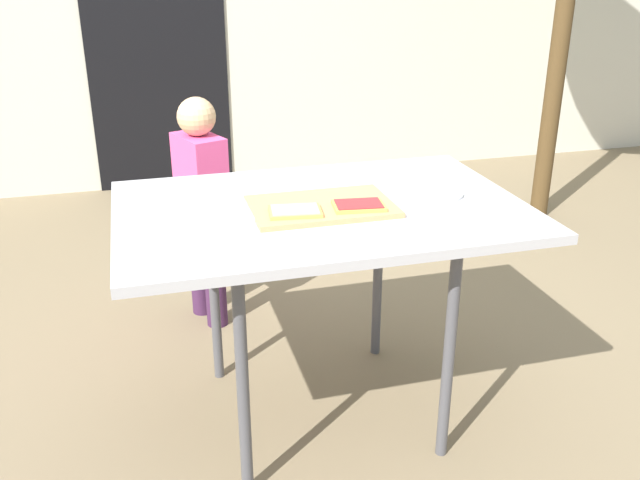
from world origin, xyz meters
The scene contains 10 objects.
ground_plane centered at (0.00, 0.00, 0.00)m, with size 16.00×16.00×0.00m, color #7B694E.
house_wall_back centered at (0.00, 2.87, 1.22)m, with size 8.00×0.20×2.43m, color beige.
house_door centered at (-0.34, 2.76, 1.00)m, with size 0.90×0.02×2.00m, color black.
dining_table centered at (0.00, 0.00, 0.72)m, with size 1.27×0.85×0.78m.
cutting_board centered at (-0.01, -0.03, 0.79)m, with size 0.44×0.29×0.02m, color tan.
pizza_slice_near_right centered at (0.09, -0.09, 0.80)m, with size 0.17×0.12×0.01m.
pizza_slice_near_left centered at (-0.10, -0.09, 0.80)m, with size 0.17×0.13×0.01m.
plate_white_right centered at (0.37, 0.01, 0.78)m, with size 0.21×0.21×0.01m, color white.
plate_white_left centered at (-0.24, 0.03, 0.78)m, with size 0.21×0.21×0.01m, color white.
child_left centered at (-0.30, 0.79, 0.55)m, with size 0.22×0.27×0.98m.
Camera 1 is at (-0.54, -1.95, 1.51)m, focal length 38.68 mm.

